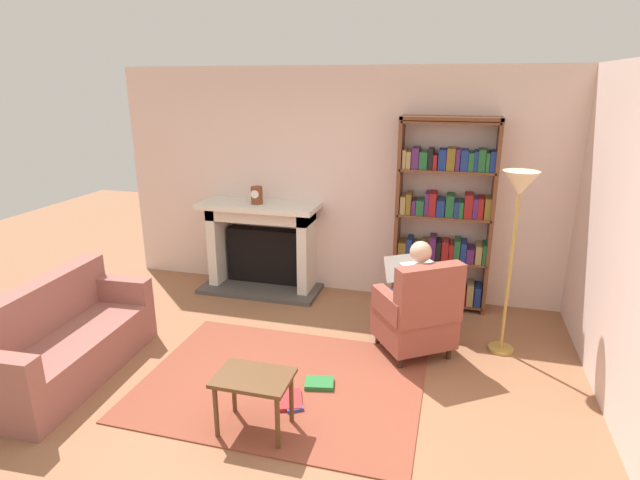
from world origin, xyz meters
The scene contains 13 objects.
ground centered at (0.00, 0.00, 0.00)m, with size 14.00×14.00×0.00m, color #956141.
back_wall centered at (0.00, 2.55, 1.35)m, with size 5.60×0.10×2.70m, color beige.
side_wall_right centered at (2.65, 1.25, 1.35)m, with size 0.10×5.20×2.70m, color beige.
area_rug centered at (0.00, 0.30, 0.01)m, with size 2.40×1.80×0.01m, color brown.
fireplace centered at (-0.95, 2.30, 0.59)m, with size 1.49×0.64×1.12m.
mantel_clock centered at (-0.96, 2.20, 1.22)m, with size 0.14×0.14×0.21m.
bookshelf centered at (1.24, 2.33, 1.05)m, with size 1.06×0.32×2.17m.
armchair_reading centered at (1.08, 1.11, 0.42)m, with size 0.88×0.87×0.97m.
seated_reader centered at (1.02, 1.20, 0.62)m, with size 0.55×0.59×1.14m.
sofa_floral centered at (-1.91, -0.08, 0.32)m, with size 0.82×1.74×0.85m.
side_table centered at (0.01, -0.34, 0.39)m, with size 0.56×0.39×0.46m.
scattered_books centered at (0.23, 0.16, 0.03)m, with size 0.47×0.57×0.04m.
floor_lamp centered at (1.88, 1.41, 1.50)m, with size 0.32×0.32×1.77m.
Camera 1 is at (1.34, -3.33, 2.52)m, focal length 28.47 mm.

